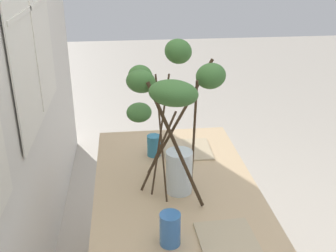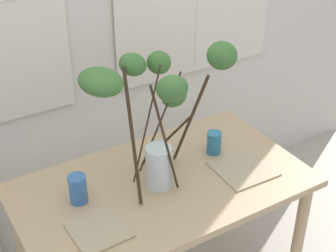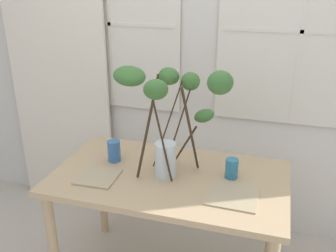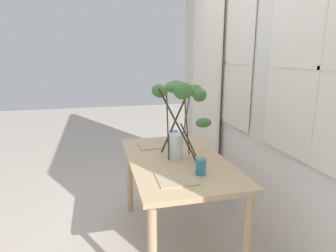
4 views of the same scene
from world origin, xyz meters
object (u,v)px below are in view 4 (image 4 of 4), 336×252
Objects in this scene: dining_table at (177,170)px; plate_square_left at (151,146)px; drinking_glass_blue_right at (201,167)px; plate_square_right at (176,178)px; drinking_glass_blue_left at (174,138)px; vase_with_branches at (180,109)px.

plate_square_left is (-0.38, -0.14, 0.10)m from dining_table.
dining_table is 0.42m from plate_square_left.
plate_square_left is (-0.73, -0.22, -0.05)m from drinking_glass_blue_right.
drinking_glass_blue_left is at bearing 166.09° from plate_square_right.
drinking_glass_blue_left reaches higher than dining_table.
drinking_glass_blue_right is at bearing 0.11° from drinking_glass_blue_left.
drinking_glass_blue_right reaches higher than plate_square_left.
plate_square_right is at bearing -13.91° from drinking_glass_blue_left.
drinking_glass_blue_right is 0.53× the size of plate_square_left.
drinking_glass_blue_left is 0.23m from plate_square_left.
vase_with_branches is 0.57m from plate_square_left.
vase_with_branches is 0.58m from plate_square_right.
drinking_glass_blue_right reaches higher than dining_table.
dining_table is 11.62× the size of drinking_glass_blue_right.
plate_square_left is 0.84× the size of plate_square_right.
dining_table is 0.51m from vase_with_branches.
plate_square_right is at bearing -16.23° from dining_table.
plate_square_left is at bearing -155.43° from vase_with_branches.
drinking_glass_blue_right is (0.72, 0.00, -0.01)m from drinking_glass_blue_left.
vase_with_branches is at bearing -171.79° from drinking_glass_blue_right.
drinking_glass_blue_left is 0.60× the size of plate_square_left.
dining_table is at bearing 20.52° from plate_square_left.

